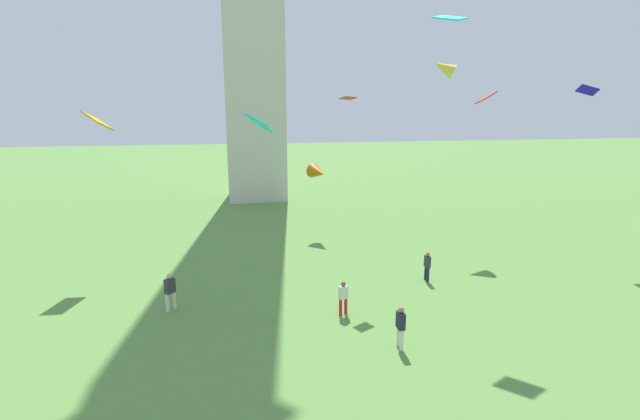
{
  "coord_description": "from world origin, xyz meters",
  "views": [
    {
      "loc": [
        -6.68,
        -2.19,
        9.44
      ],
      "look_at": [
        -2.58,
        19.42,
        4.51
      ],
      "focal_mm": 26.03,
      "sensor_mm": 36.0,
      "label": 1
    }
  ],
  "objects_px": {
    "kite_flying_0": "(444,68)",
    "kite_flying_8": "(587,90)",
    "person_3": "(401,325)",
    "kite_flying_5": "(318,172)",
    "kite_flying_3": "(348,98)",
    "person_2": "(343,296)",
    "person_1": "(427,265)",
    "kite_flying_4": "(97,121)",
    "kite_flying_2": "(450,18)",
    "person_0": "(170,290)",
    "kite_flying_6": "(486,98)",
    "kite_flying_1": "(260,124)"
  },
  "relations": [
    {
      "from": "person_0",
      "to": "kite_flying_0",
      "type": "bearing_deg",
      "value": -16.13
    },
    {
      "from": "person_2",
      "to": "kite_flying_3",
      "type": "distance_m",
      "value": 10.66
    },
    {
      "from": "person_1",
      "to": "person_0",
      "type": "bearing_deg",
      "value": -80.09
    },
    {
      "from": "person_1",
      "to": "kite_flying_4",
      "type": "xyz_separation_m",
      "value": [
        -17.81,
        6.27,
        7.68
      ]
    },
    {
      "from": "person_3",
      "to": "kite_flying_5",
      "type": "bearing_deg",
      "value": 2.24
    },
    {
      "from": "person_2",
      "to": "person_0",
      "type": "bearing_deg",
      "value": -46.86
    },
    {
      "from": "person_3",
      "to": "kite_flying_0",
      "type": "height_order",
      "value": "kite_flying_0"
    },
    {
      "from": "kite_flying_3",
      "to": "kite_flying_6",
      "type": "bearing_deg",
      "value": -101.98
    },
    {
      "from": "kite_flying_1",
      "to": "kite_flying_2",
      "type": "bearing_deg",
      "value": 114.38
    },
    {
      "from": "kite_flying_0",
      "to": "kite_flying_5",
      "type": "relative_size",
      "value": 1.1
    },
    {
      "from": "person_2",
      "to": "person_3",
      "type": "xyz_separation_m",
      "value": [
        1.51,
        -3.41,
        0.09
      ]
    },
    {
      "from": "person_2",
      "to": "kite_flying_2",
      "type": "relative_size",
      "value": 0.93
    },
    {
      "from": "kite_flying_3",
      "to": "kite_flying_4",
      "type": "xyz_separation_m",
      "value": [
        -13.79,
        3.94,
        -1.24
      ]
    },
    {
      "from": "person_1",
      "to": "kite_flying_2",
      "type": "height_order",
      "value": "kite_flying_2"
    },
    {
      "from": "person_2",
      "to": "kite_flying_2",
      "type": "height_order",
      "value": "kite_flying_2"
    },
    {
      "from": "person_3",
      "to": "kite_flying_0",
      "type": "xyz_separation_m",
      "value": [
        8.53,
        15.58,
        11.08
      ]
    },
    {
      "from": "kite_flying_2",
      "to": "kite_flying_3",
      "type": "bearing_deg",
      "value": -157.97
    },
    {
      "from": "kite_flying_6",
      "to": "person_2",
      "type": "bearing_deg",
      "value": -130.61
    },
    {
      "from": "person_0",
      "to": "person_1",
      "type": "distance_m",
      "value": 13.48
    },
    {
      "from": "person_3",
      "to": "kite_flying_2",
      "type": "distance_m",
      "value": 14.79
    },
    {
      "from": "person_0",
      "to": "person_2",
      "type": "xyz_separation_m",
      "value": [
        7.9,
        -1.95,
        -0.12
      ]
    },
    {
      "from": "person_3",
      "to": "kite_flying_0",
      "type": "distance_m",
      "value": 20.94
    },
    {
      "from": "person_1",
      "to": "person_2",
      "type": "xyz_separation_m",
      "value": [
        -5.52,
        -3.24,
        -0.04
      ]
    },
    {
      "from": "kite_flying_3",
      "to": "kite_flying_8",
      "type": "bearing_deg",
      "value": -20.95
    },
    {
      "from": "person_2",
      "to": "kite_flying_5",
      "type": "height_order",
      "value": "kite_flying_5"
    },
    {
      "from": "person_0",
      "to": "kite_flying_4",
      "type": "relative_size",
      "value": 0.89
    },
    {
      "from": "person_1",
      "to": "kite_flying_0",
      "type": "bearing_deg",
      "value": 157.58
    },
    {
      "from": "kite_flying_2",
      "to": "kite_flying_8",
      "type": "distance_m",
      "value": 13.2
    },
    {
      "from": "person_0",
      "to": "kite_flying_4",
      "type": "distance_m",
      "value": 11.58
    },
    {
      "from": "kite_flying_5",
      "to": "kite_flying_4",
      "type": "bearing_deg",
      "value": 174.41
    },
    {
      "from": "person_3",
      "to": "kite_flying_8",
      "type": "xyz_separation_m",
      "value": [
        16.32,
        10.97,
        9.45
      ]
    },
    {
      "from": "kite_flying_0",
      "to": "kite_flying_3",
      "type": "relative_size",
      "value": 2.12
    },
    {
      "from": "kite_flying_2",
      "to": "kite_flying_4",
      "type": "bearing_deg",
      "value": -146.82
    },
    {
      "from": "person_2",
      "to": "kite_flying_5",
      "type": "xyz_separation_m",
      "value": [
        1.37,
        13.77,
        3.8
      ]
    },
    {
      "from": "person_3",
      "to": "kite_flying_8",
      "type": "distance_m",
      "value": 21.82
    },
    {
      "from": "kite_flying_1",
      "to": "kite_flying_4",
      "type": "xyz_separation_m",
      "value": [
        -8.76,
        8.01,
        -0.07
      ]
    },
    {
      "from": "kite_flying_3",
      "to": "kite_flying_4",
      "type": "distance_m",
      "value": 14.39
    },
    {
      "from": "kite_flying_3",
      "to": "person_3",
      "type": "bearing_deg",
      "value": -117.87
    },
    {
      "from": "kite_flying_8",
      "to": "kite_flying_5",
      "type": "bearing_deg",
      "value": -3.91
    },
    {
      "from": "person_1",
      "to": "kite_flying_3",
      "type": "distance_m",
      "value": 10.06
    },
    {
      "from": "person_0",
      "to": "person_3",
      "type": "height_order",
      "value": "person_0"
    },
    {
      "from": "person_3",
      "to": "kite_flying_5",
      "type": "distance_m",
      "value": 17.58
    },
    {
      "from": "person_0",
      "to": "kite_flying_5",
      "type": "height_order",
      "value": "kite_flying_5"
    },
    {
      "from": "person_0",
      "to": "person_2",
      "type": "height_order",
      "value": "person_0"
    },
    {
      "from": "person_2",
      "to": "kite_flying_1",
      "type": "distance_m",
      "value": 8.68
    },
    {
      "from": "kite_flying_0",
      "to": "kite_flying_8",
      "type": "relative_size",
      "value": 1.73
    },
    {
      "from": "kite_flying_1",
      "to": "kite_flying_4",
      "type": "distance_m",
      "value": 11.87
    },
    {
      "from": "kite_flying_0",
      "to": "kite_flying_5",
      "type": "bearing_deg",
      "value": -76.19
    },
    {
      "from": "person_2",
      "to": "kite_flying_8",
      "type": "xyz_separation_m",
      "value": [
        17.83,
        7.56,
        9.54
      ]
    },
    {
      "from": "kite_flying_0",
      "to": "kite_flying_6",
      "type": "distance_m",
      "value": 17.22
    }
  ]
}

